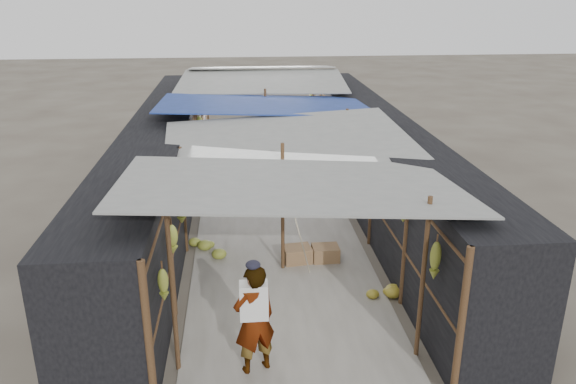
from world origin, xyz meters
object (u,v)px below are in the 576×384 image
object	(u,v)px
shopper_blue	(268,153)
crate_near	(325,253)
vendor_elderly	(254,319)
black_basin	(321,169)
vendor_seated	(330,175)

from	to	relation	value
shopper_blue	crate_near	bearing A→B (deg)	-75.11
vendor_elderly	black_basin	bearing A→B (deg)	-126.65
crate_near	shopper_blue	distance (m)	5.60
crate_near	black_basin	xyz separation A→B (m)	(0.80, 5.89, -0.07)
shopper_blue	vendor_seated	distance (m)	2.05
vendor_elderly	crate_near	bearing A→B (deg)	-137.17
shopper_blue	black_basin	bearing A→B (deg)	19.31
vendor_elderly	vendor_seated	bearing A→B (deg)	-129.38
shopper_blue	vendor_seated	world-z (taller)	shopper_blue
crate_near	shopper_blue	bearing A→B (deg)	97.80
vendor_elderly	vendor_seated	xyz separation A→B (m)	(2.37, 7.73, -0.45)
black_basin	shopper_blue	size ratio (longest dim) A/B	0.41
black_basin	vendor_seated	xyz separation A→B (m)	(0.00, -1.56, 0.31)
crate_near	shopper_blue	size ratio (longest dim) A/B	0.36
vendor_seated	vendor_elderly	bearing A→B (deg)	-26.64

